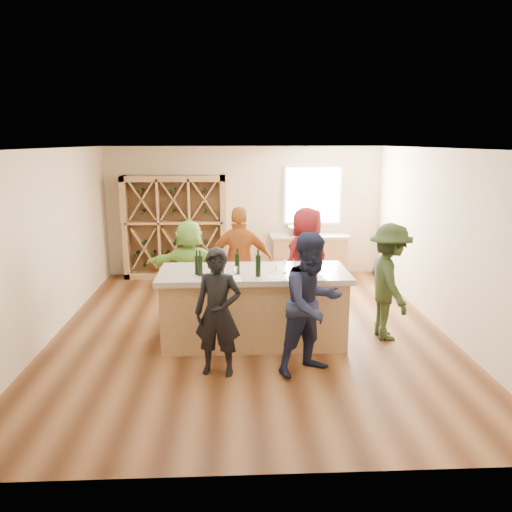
{
  "coord_description": "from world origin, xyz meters",
  "views": [
    {
      "loc": [
        -0.26,
        -7.39,
        2.9
      ],
      "look_at": [
        0.1,
        0.2,
        1.15
      ],
      "focal_mm": 35.0,
      "sensor_mm": 36.0,
      "label": 1
    }
  ],
  "objects_px": {
    "wine_bottle_b": "(200,266)",
    "wine_bottle_f": "(258,266)",
    "wine_bottle_c": "(213,264)",
    "person_far_right": "(307,260)",
    "wine_bottle_a": "(197,265)",
    "person_near_right": "(312,304)",
    "wine_bottle_d": "(221,264)",
    "person_server": "(389,282)",
    "person_near_left": "(218,313)",
    "sink": "(300,231)",
    "wine_bottle_e": "(237,264)",
    "person_far_mid": "(241,262)",
    "person_far_left": "(190,267)",
    "wine_rack": "(175,227)",
    "tasting_counter_base": "(254,309)"
  },
  "relations": [
    {
      "from": "wine_bottle_d",
      "to": "wine_bottle_c",
      "type": "bearing_deg",
      "value": 156.5
    },
    {
      "from": "person_far_mid",
      "to": "person_far_right",
      "type": "bearing_deg",
      "value": -172.62
    },
    {
      "from": "wine_bottle_e",
      "to": "person_far_right",
      "type": "height_order",
      "value": "person_far_right"
    },
    {
      "from": "sink",
      "to": "wine_bottle_d",
      "type": "bearing_deg",
      "value": -112.95
    },
    {
      "from": "sink",
      "to": "wine_bottle_f",
      "type": "distance_m",
      "value": 4.11
    },
    {
      "from": "wine_bottle_f",
      "to": "wine_bottle_a",
      "type": "bearing_deg",
      "value": 170.38
    },
    {
      "from": "tasting_counter_base",
      "to": "person_far_mid",
      "type": "relative_size",
      "value": 1.4
    },
    {
      "from": "wine_bottle_c",
      "to": "person_server",
      "type": "xyz_separation_m",
      "value": [
        2.59,
        0.18,
        -0.34
      ]
    },
    {
      "from": "wine_bottle_b",
      "to": "person_far_mid",
      "type": "height_order",
      "value": "person_far_mid"
    },
    {
      "from": "sink",
      "to": "person_far_right",
      "type": "height_order",
      "value": "person_far_right"
    },
    {
      "from": "wine_bottle_b",
      "to": "person_near_left",
      "type": "relative_size",
      "value": 0.17
    },
    {
      "from": "sink",
      "to": "person_near_left",
      "type": "distance_m",
      "value": 4.96
    },
    {
      "from": "wine_rack",
      "to": "wine_bottle_a",
      "type": "distance_m",
      "value": 3.95
    },
    {
      "from": "wine_bottle_e",
      "to": "tasting_counter_base",
      "type": "bearing_deg",
      "value": 34.79
    },
    {
      "from": "wine_bottle_d",
      "to": "person_server",
      "type": "height_order",
      "value": "person_server"
    },
    {
      "from": "tasting_counter_base",
      "to": "person_near_left",
      "type": "bearing_deg",
      "value": -115.52
    },
    {
      "from": "wine_bottle_e",
      "to": "person_far_right",
      "type": "distance_m",
      "value": 1.93
    },
    {
      "from": "sink",
      "to": "person_far_left",
      "type": "distance_m",
      "value": 3.2
    },
    {
      "from": "person_server",
      "to": "person_far_mid",
      "type": "xyz_separation_m",
      "value": [
        -2.18,
        1.14,
        0.05
      ]
    },
    {
      "from": "wine_bottle_c",
      "to": "person_far_right",
      "type": "distance_m",
      "value": 2.14
    },
    {
      "from": "wine_bottle_d",
      "to": "wine_bottle_f",
      "type": "bearing_deg",
      "value": -13.22
    },
    {
      "from": "sink",
      "to": "person_near_right",
      "type": "xyz_separation_m",
      "value": [
        -0.47,
        -4.68,
        -0.1
      ]
    },
    {
      "from": "wine_rack",
      "to": "person_far_left",
      "type": "xyz_separation_m",
      "value": [
        0.5,
        -2.39,
        -0.28
      ]
    },
    {
      "from": "wine_bottle_c",
      "to": "wine_bottle_e",
      "type": "distance_m",
      "value": 0.35
    },
    {
      "from": "wine_bottle_b",
      "to": "wine_bottle_f",
      "type": "relative_size",
      "value": 0.92
    },
    {
      "from": "person_near_left",
      "to": "person_far_right",
      "type": "distance_m",
      "value": 2.76
    },
    {
      "from": "wine_bottle_d",
      "to": "person_near_left",
      "type": "xyz_separation_m",
      "value": [
        -0.03,
        -0.84,
        -0.41
      ]
    },
    {
      "from": "person_near_left",
      "to": "tasting_counter_base",
      "type": "bearing_deg",
      "value": 76.54
    },
    {
      "from": "person_near_right",
      "to": "wine_bottle_f",
      "type": "bearing_deg",
      "value": 102.22
    },
    {
      "from": "wine_bottle_e",
      "to": "person_near_left",
      "type": "relative_size",
      "value": 0.18
    },
    {
      "from": "wine_bottle_e",
      "to": "person_far_left",
      "type": "relative_size",
      "value": 0.18
    },
    {
      "from": "wine_bottle_a",
      "to": "wine_bottle_b",
      "type": "height_order",
      "value": "wine_bottle_b"
    },
    {
      "from": "tasting_counter_base",
      "to": "person_far_left",
      "type": "height_order",
      "value": "person_far_left"
    },
    {
      "from": "person_far_left",
      "to": "wine_bottle_f",
      "type": "bearing_deg",
      "value": 123.58
    },
    {
      "from": "wine_bottle_c",
      "to": "person_server",
      "type": "distance_m",
      "value": 2.62
    },
    {
      "from": "tasting_counter_base",
      "to": "person_far_left",
      "type": "xyz_separation_m",
      "value": [
        -1.03,
        1.33,
        0.32
      ]
    },
    {
      "from": "wine_bottle_a",
      "to": "wine_bottle_c",
      "type": "relative_size",
      "value": 0.96
    },
    {
      "from": "tasting_counter_base",
      "to": "wine_bottle_b",
      "type": "distance_m",
      "value": 1.06
    },
    {
      "from": "person_near_right",
      "to": "person_far_mid",
      "type": "height_order",
      "value": "person_far_mid"
    },
    {
      "from": "wine_bottle_c",
      "to": "wine_bottle_e",
      "type": "bearing_deg",
      "value": -5.93
    },
    {
      "from": "tasting_counter_base",
      "to": "person_near_left",
      "type": "xyz_separation_m",
      "value": [
        -0.49,
        -1.02,
        0.32
      ]
    },
    {
      "from": "wine_bottle_c",
      "to": "person_far_mid",
      "type": "height_order",
      "value": "person_far_mid"
    },
    {
      "from": "wine_bottle_b",
      "to": "person_far_left",
      "type": "distance_m",
      "value": 1.64
    },
    {
      "from": "wine_bottle_a",
      "to": "wine_bottle_b",
      "type": "distance_m",
      "value": 0.09
    },
    {
      "from": "wine_bottle_a",
      "to": "person_near_right",
      "type": "relative_size",
      "value": 0.15
    },
    {
      "from": "sink",
      "to": "wine_bottle_b",
      "type": "xyz_separation_m",
      "value": [
        -1.91,
        -3.88,
        0.21
      ]
    },
    {
      "from": "person_far_left",
      "to": "person_far_mid",
      "type": "bearing_deg",
      "value": 170.87
    },
    {
      "from": "wine_rack",
      "to": "person_near_right",
      "type": "xyz_separation_m",
      "value": [
        2.23,
        -4.75,
        -0.19
      ]
    },
    {
      "from": "sink",
      "to": "wine_bottle_d",
      "type": "relative_size",
      "value": 1.86
    },
    {
      "from": "wine_bottle_b",
      "to": "person_server",
      "type": "relative_size",
      "value": 0.16
    }
  ]
}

